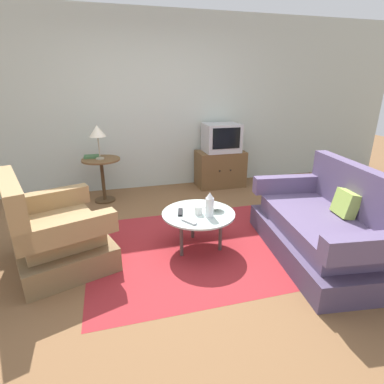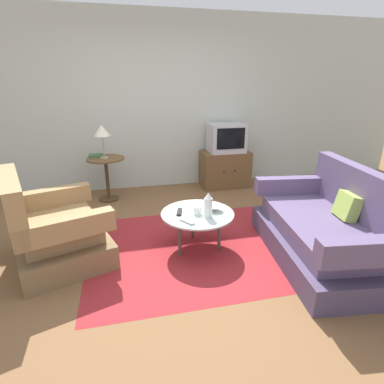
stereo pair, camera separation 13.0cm
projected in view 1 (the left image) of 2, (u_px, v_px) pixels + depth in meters
The scene contains 16 objects.
ground_plane at pixel (186, 251), 3.20m from camera, with size 16.00×16.00×0.00m, color brown.
back_wall at pixel (150, 104), 4.79m from camera, with size 9.00×0.12×2.70m, color #B2BCB2.
area_rug at pixel (198, 247), 3.27m from camera, with size 2.28×1.86×0.00m, color maroon.
armchair at pixel (54, 235), 2.89m from camera, with size 1.10×1.20×0.92m.
couch at pixel (326, 228), 3.05m from camera, with size 1.10×1.74×0.91m.
coffee_table at pixel (198, 216), 3.14m from camera, with size 0.76×0.76×0.41m.
side_table at pixel (102, 171), 4.39m from camera, with size 0.54×0.54×0.65m.
tv_stand at pixel (220, 169), 5.13m from camera, with size 0.79×0.48×0.60m.
television at pixel (221, 138), 4.93m from camera, with size 0.57×0.45×0.45m.
table_lamp at pixel (97, 132), 4.18m from camera, with size 0.23×0.23×0.48m.
vase at pixel (210, 205), 3.00m from camera, with size 0.08×0.08×0.26m.
mug at pixel (199, 210), 3.08m from camera, with size 0.13×0.08×0.09m.
bowl at pixel (215, 208), 3.17m from camera, with size 0.17×0.17×0.06m.
tv_remote_dark at pixel (180, 212), 3.12m from camera, with size 0.09×0.18×0.02m.
tv_remote_silver at pixel (189, 222), 2.91m from camera, with size 0.13×0.17×0.02m.
book at pixel (91, 157), 4.40m from camera, with size 0.21×0.17×0.03m.
Camera 1 is at (-0.68, -2.71, 1.69)m, focal length 28.29 mm.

